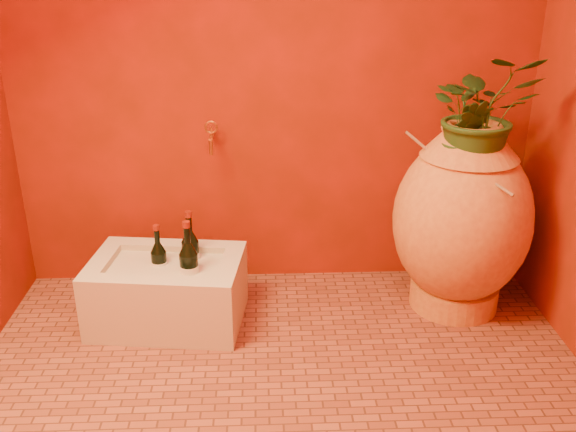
{
  "coord_description": "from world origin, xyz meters",
  "views": [
    {
      "loc": [
        -0.06,
        -2.02,
        1.6
      ],
      "look_at": [
        0.04,
        0.35,
        0.61
      ],
      "focal_mm": 40.0,
      "sensor_mm": 36.0,
      "label": 1
    }
  ],
  "objects_px": {
    "wine_bottle_a": "(189,269)",
    "wine_bottle_b": "(191,255)",
    "amphora": "(462,219)",
    "wall_tap": "(211,135)",
    "stone_basin": "(168,292)",
    "wine_bottle_c": "(159,264)"
  },
  "relations": [
    {
      "from": "wine_bottle_a",
      "to": "wine_bottle_b",
      "type": "bearing_deg",
      "value": 92.72
    },
    {
      "from": "amphora",
      "to": "wall_tap",
      "type": "relative_size",
      "value": 6.13
    },
    {
      "from": "stone_basin",
      "to": "wall_tap",
      "type": "height_order",
      "value": "wall_tap"
    },
    {
      "from": "amphora",
      "to": "wine_bottle_a",
      "type": "height_order",
      "value": "amphora"
    },
    {
      "from": "stone_basin",
      "to": "wine_bottle_c",
      "type": "distance_m",
      "value": 0.14
    },
    {
      "from": "stone_basin",
      "to": "wall_tap",
      "type": "bearing_deg",
      "value": 60.54
    },
    {
      "from": "wine_bottle_a",
      "to": "wall_tap",
      "type": "distance_m",
      "value": 0.65
    },
    {
      "from": "wine_bottle_b",
      "to": "wall_tap",
      "type": "xyz_separation_m",
      "value": [
        0.1,
        0.28,
        0.49
      ]
    },
    {
      "from": "wine_bottle_c",
      "to": "amphora",
      "type": "bearing_deg",
      "value": 2.45
    },
    {
      "from": "wine_bottle_b",
      "to": "wall_tap",
      "type": "bearing_deg",
      "value": 70.88
    },
    {
      "from": "wine_bottle_b",
      "to": "wine_bottle_c",
      "type": "xyz_separation_m",
      "value": [
        -0.14,
        -0.05,
        -0.01
      ]
    },
    {
      "from": "amphora",
      "to": "wine_bottle_c",
      "type": "height_order",
      "value": "amphora"
    },
    {
      "from": "stone_basin",
      "to": "wine_bottle_a",
      "type": "distance_m",
      "value": 0.2
    },
    {
      "from": "wine_bottle_a",
      "to": "wine_bottle_c",
      "type": "height_order",
      "value": "wine_bottle_a"
    },
    {
      "from": "stone_basin",
      "to": "wine_bottle_a",
      "type": "height_order",
      "value": "wine_bottle_a"
    },
    {
      "from": "wine_bottle_c",
      "to": "wall_tap",
      "type": "relative_size",
      "value": 2.02
    },
    {
      "from": "wine_bottle_a",
      "to": "wall_tap",
      "type": "relative_size",
      "value": 2.38
    },
    {
      "from": "wine_bottle_b",
      "to": "wine_bottle_a",
      "type": "bearing_deg",
      "value": -87.28
    },
    {
      "from": "amphora",
      "to": "wall_tap",
      "type": "bearing_deg",
      "value": 166.52
    },
    {
      "from": "amphora",
      "to": "stone_basin",
      "type": "height_order",
      "value": "amphora"
    },
    {
      "from": "wall_tap",
      "to": "wine_bottle_b",
      "type": "bearing_deg",
      "value": -109.12
    },
    {
      "from": "wine_bottle_b",
      "to": "amphora",
      "type": "bearing_deg",
      "value": 0.22
    }
  ]
}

